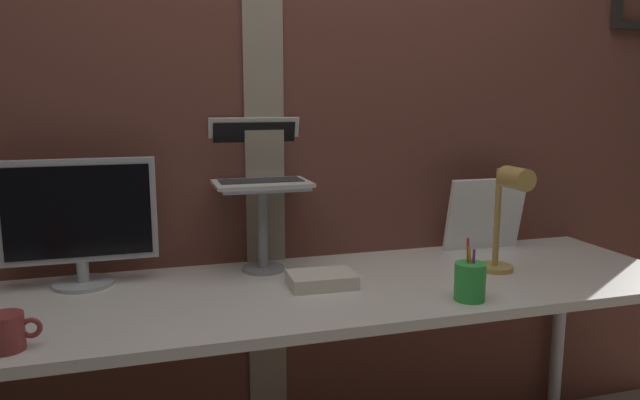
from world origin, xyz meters
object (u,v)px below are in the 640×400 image
(desk_lamp, at_px, (508,208))
(coffee_mug, at_px, (7,332))
(monitor, at_px, (79,216))
(laptop, at_px, (258,165))
(pen_cup, at_px, (470,281))
(whiteboard_panel, at_px, (485,214))

(desk_lamp, height_order, coffee_mug, desk_lamp)
(monitor, distance_m, laptop, 0.58)
(desk_lamp, distance_m, pen_cup, 0.34)
(whiteboard_panel, relative_size, desk_lamp, 0.87)
(laptop, distance_m, coffee_mug, 0.91)
(monitor, height_order, pen_cup, monitor)
(laptop, height_order, pen_cup, laptop)
(laptop, distance_m, whiteboard_panel, 0.88)
(whiteboard_panel, relative_size, pen_cup, 1.75)
(pen_cup, bearing_deg, whiteboard_panel, 54.31)
(pen_cup, height_order, coffee_mug, pen_cup)
(whiteboard_panel, xyz_separation_m, pen_cup, (-0.35, -0.49, -0.08))
(whiteboard_panel, relative_size, coffee_mug, 2.59)
(whiteboard_panel, bearing_deg, pen_cup, -125.69)
(laptop, distance_m, pen_cup, 0.78)
(monitor, bearing_deg, desk_lamp, -11.75)
(monitor, relative_size, laptop, 1.46)
(laptop, xyz_separation_m, pen_cup, (0.51, -0.52, -0.29))
(laptop, relative_size, coffee_mug, 2.58)
(whiteboard_panel, distance_m, desk_lamp, 0.33)
(laptop, bearing_deg, desk_lamp, -24.56)
(whiteboard_panel, height_order, coffee_mug, whiteboard_panel)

